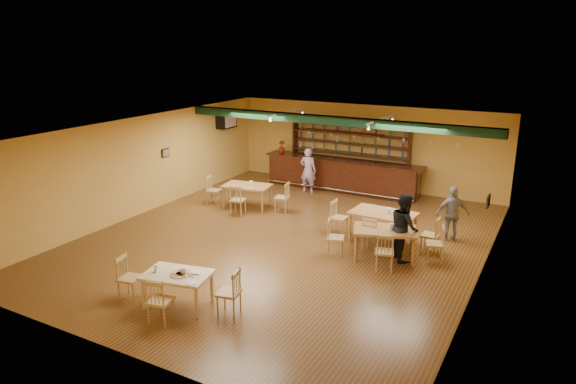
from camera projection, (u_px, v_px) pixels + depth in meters
The scene contains 22 objects.
floor at pixel (286, 239), 14.04m from camera, with size 12.00×12.00×0.00m, color #513417.
ceiling_beam at pixel (330, 120), 15.59m from camera, with size 10.00×0.30×0.25m, color black.
track_rail_left at pixel (287, 112), 16.90m from camera, with size 0.05×2.50×0.05m, color silver.
track_rail_right at pixel (381, 119), 15.44m from camera, with size 0.05×2.50×0.05m, color silver.
ac_unit at pixel (226, 120), 19.12m from camera, with size 0.34×0.70×0.48m, color silver.
picture_left at pixel (165, 153), 16.68m from camera, with size 0.04×0.34×0.28m, color black.
picture_right at pixel (488, 201), 11.71m from camera, with size 0.04×0.34×0.28m, color black.
bar_counter at pixel (342, 175), 18.47m from camera, with size 5.80×0.85×1.13m, color black.
back_bar_hutch at pixel (349, 156), 18.84m from camera, with size 4.49×0.40×2.28m, color black.
poinsettia at pixel (282, 147), 19.37m from camera, with size 0.25×0.25×0.45m, color maroon.
dining_table_a at pixel (247, 196), 16.62m from camera, with size 1.49×0.89×0.75m, color #AD6C3D.
dining_table_b at pixel (382, 227), 13.74m from camera, with size 1.66×1.00×0.83m, color #AD6C3D.
dining_table_d at pixel (384, 244), 12.75m from camera, with size 1.52×0.91×0.76m, color #AD6C3D.
near_table at pixel (178, 290), 10.46m from camera, with size 1.33×0.85×0.71m, color #CEB18A.
pizza_tray at pixel (181, 274), 10.31m from camera, with size 0.40×0.40×0.01m, color silver.
parmesan_shaker at pixel (156, 269), 10.42m from camera, with size 0.07×0.07×0.11m, color #EAE5C6.
napkin_stack at pixel (196, 273), 10.36m from camera, with size 0.20×0.15×0.03m, color white.
pizza_server at pixel (188, 274), 10.28m from camera, with size 0.32×0.09×0.00m, color silver.
side_plate at pixel (192, 283), 9.96m from camera, with size 0.22×0.22×0.01m, color white.
patron_bar at pixel (308, 170), 18.14m from camera, with size 0.59×0.38×1.61m, color #7C4391.
patron_right_a at pixel (404, 227), 12.58m from camera, with size 0.81×0.63×1.67m, color black.
patron_right_b at pixel (452, 214), 13.79m from camera, with size 0.88×0.37×1.50m, color gray.
Camera 1 is at (6.31, -11.49, 5.20)m, focal length 32.31 mm.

